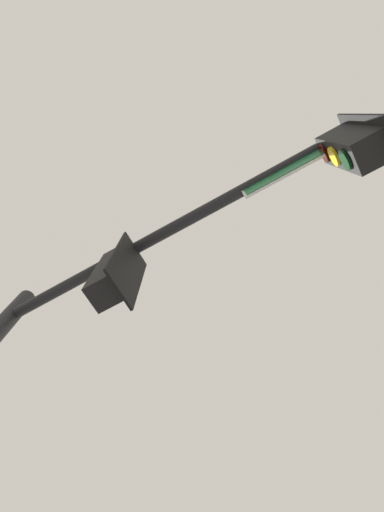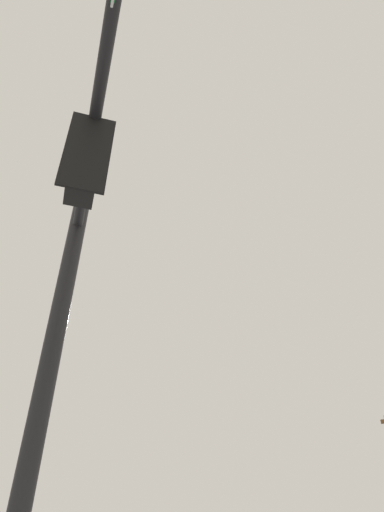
{
  "view_description": "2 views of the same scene",
  "coord_description": "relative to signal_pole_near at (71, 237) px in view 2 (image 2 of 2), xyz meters",
  "views": [
    {
      "loc": [
        -2.11,
        -8.51,
        1.52
      ],
      "look_at": [
        -2.93,
        -6.69,
        7.06
      ],
      "focal_mm": 28.0,
      "sensor_mm": 36.0,
      "label": 1
    },
    {
      "loc": [
        0.27,
        -7.45,
        1.23
      ],
      "look_at": [
        -3.51,
        -6.0,
        4.65
      ],
      "focal_mm": 35.0,
      "sensor_mm": 36.0,
      "label": 2
    }
  ],
  "objects": [
    {
      "name": "signal_pole_near",
      "position": [
        0.0,
        0.0,
        0.0
      ],
      "size": [
        5.45,
        0.81,
        7.07
      ],
      "color": "black",
      "rests_on": "ground_plane"
    }
  ]
}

